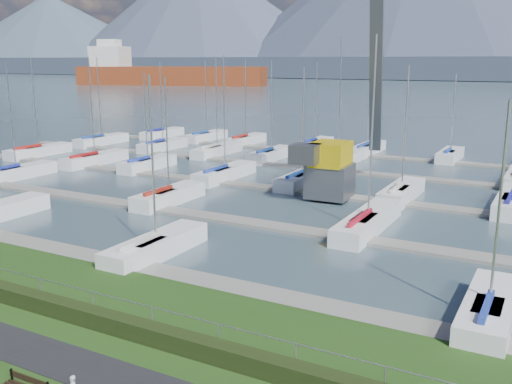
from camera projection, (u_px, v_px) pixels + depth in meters
The scene contains 7 objects.
path at pixel (54, 358), 20.17m from camera, with size 160.00×2.00×0.04m, color black.
hedge at pixel (105, 321), 22.32m from camera, with size 80.00×0.70×0.70m, color black.
fence at pixel (111, 297), 22.47m from camera, with size 0.04×0.04×80.00m, color #989AA0.
docks at pixel (340, 196), 45.05m from camera, with size 90.00×41.60×0.25m.
crane at pixel (343, 126), 44.03m from camera, with size 5.83×13.23×22.35m.
cargo_ship_west at pixel (163, 75), 246.83m from camera, with size 82.30×41.29×21.50m.
sailboat_fleet at pixel (344, 120), 48.15m from camera, with size 75.51×49.90×13.47m.
Camera 1 is at (15.02, -15.69, 10.32)m, focal length 40.00 mm.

